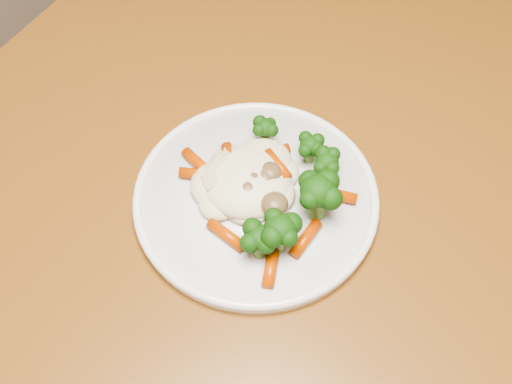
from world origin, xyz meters
The scene contains 3 objects.
dining_table centered at (-0.10, 0.29, 0.64)m, with size 1.32×1.09×0.75m.
plate centered at (-0.15, 0.26, 0.76)m, with size 0.25×0.25×0.01m, color white.
meal centered at (-0.15, 0.25, 0.78)m, with size 0.15×0.18×0.05m.
Camera 1 is at (-0.39, -0.02, 1.31)m, focal length 45.00 mm.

